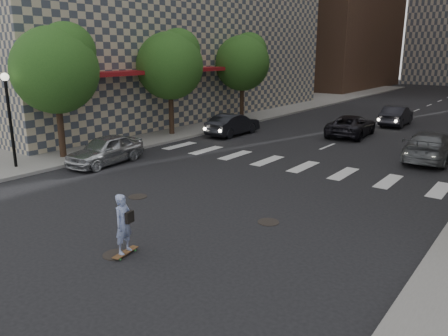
% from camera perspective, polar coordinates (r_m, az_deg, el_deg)
% --- Properties ---
extents(ground, '(160.00, 160.00, 0.00)m').
position_cam_1_polar(ground, '(14.76, -9.43, -6.45)').
color(ground, black).
rests_on(ground, ground).
extents(sidewalk_left, '(13.00, 80.00, 0.15)m').
position_cam_1_polar(sidewalk_left, '(38.66, -2.98, 7.17)').
color(sidewalk_left, gray).
rests_on(sidewalk_left, ground).
extents(lamppost, '(0.36, 0.36, 4.28)m').
position_cam_1_polar(lamppost, '(22.05, -26.33, 7.19)').
color(lamppost, black).
rests_on(lamppost, sidewalk_left).
extents(tree_a, '(4.20, 4.20, 6.60)m').
position_cam_1_polar(tree_a, '(23.20, -20.89, 12.33)').
color(tree_a, '#382619').
rests_on(tree_a, sidewalk_left).
extents(tree_b, '(4.20, 4.20, 6.60)m').
position_cam_1_polar(tree_b, '(28.33, -6.84, 13.50)').
color(tree_b, '#382619').
rests_on(tree_b, sidewalk_left).
extents(tree_c, '(4.20, 4.20, 6.60)m').
position_cam_1_polar(tree_c, '(34.57, 2.60, 13.85)').
color(tree_c, '#382619').
rests_on(tree_c, sidewalk_left).
extents(manhole_a, '(0.70, 0.70, 0.02)m').
position_cam_1_polar(manhole_a, '(12.43, -13.96, -10.92)').
color(manhole_a, black).
rests_on(manhole_a, ground).
extents(manhole_b, '(0.70, 0.70, 0.02)m').
position_cam_1_polar(manhole_b, '(16.91, -11.21, -3.69)').
color(manhole_b, black).
rests_on(manhole_b, ground).
extents(manhole_c, '(0.70, 0.70, 0.02)m').
position_cam_1_polar(manhole_c, '(14.28, 5.82, -7.03)').
color(manhole_c, black).
rests_on(manhole_c, ground).
extents(skateboarder, '(0.49, 0.89, 1.73)m').
position_cam_1_polar(skateboarder, '(12.00, -12.96, -7.12)').
color(skateboarder, brown).
rests_on(skateboarder, ground).
extents(silver_sedan, '(2.08, 4.29, 1.41)m').
position_cam_1_polar(silver_sedan, '(22.01, -15.21, 2.31)').
color(silver_sedan, '#AAADB0').
rests_on(silver_sedan, ground).
extents(traffic_car_a, '(1.50, 4.28, 1.41)m').
position_cam_1_polar(traffic_car_a, '(28.75, 1.19, 5.73)').
color(traffic_car_a, black).
rests_on(traffic_car_a, ground).
extents(traffic_car_b, '(2.28, 5.14, 1.47)m').
position_cam_1_polar(traffic_car_b, '(24.28, 25.37, 2.60)').
color(traffic_car_b, '#505357').
rests_on(traffic_car_b, ground).
extents(traffic_car_c, '(2.64, 5.02, 1.35)m').
position_cam_1_polar(traffic_car_c, '(29.61, 16.29, 5.34)').
color(traffic_car_c, black).
rests_on(traffic_car_c, ground).
extents(traffic_car_e, '(1.74, 4.44, 1.44)m').
position_cam_1_polar(traffic_car_e, '(34.92, 21.59, 6.36)').
color(traffic_car_e, black).
rests_on(traffic_car_e, ground).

